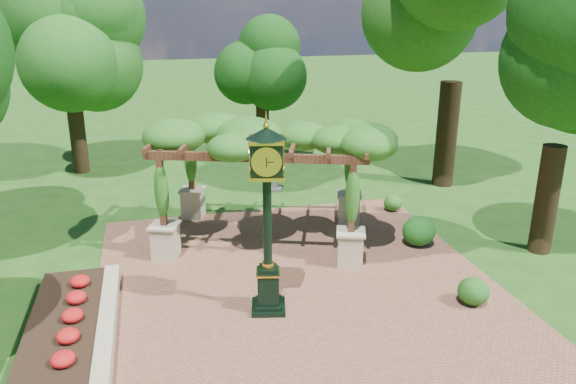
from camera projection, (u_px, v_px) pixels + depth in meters
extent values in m
plane|color=#1E4714|center=(314.00, 315.00, 13.02)|extent=(120.00, 120.00, 0.00)
cube|color=brown|center=(302.00, 294.00, 13.93)|extent=(10.00, 12.00, 0.04)
cube|color=#C6B793|center=(108.00, 322.00, 12.37)|extent=(0.35, 5.00, 0.40)
cube|color=red|center=(64.00, 329.00, 12.17)|extent=(1.50, 5.00, 0.36)
cube|color=black|center=(268.00, 307.00, 13.19)|extent=(0.92, 0.92, 0.12)
cube|color=black|center=(268.00, 287.00, 13.02)|extent=(0.58, 0.58, 0.88)
cube|color=gold|center=(268.00, 272.00, 12.89)|extent=(0.65, 0.65, 0.04)
cylinder|color=black|center=(267.00, 221.00, 12.48)|extent=(0.23, 0.23, 2.24)
cube|color=black|center=(267.00, 158.00, 12.00)|extent=(0.81, 0.81, 0.68)
cylinder|color=#F0E9CC|center=(267.00, 162.00, 11.67)|extent=(0.58, 0.15, 0.58)
cone|color=black|center=(266.00, 133.00, 11.83)|extent=(1.04, 1.04, 0.24)
sphere|color=gold|center=(266.00, 126.00, 11.78)|extent=(0.14, 0.14, 0.14)
cube|color=#C6B793|center=(165.00, 242.00, 15.75)|extent=(0.85, 0.85, 0.93)
cube|color=#512D1B|center=(162.00, 192.00, 15.27)|extent=(0.21, 0.21, 1.91)
cube|color=#C6B793|center=(350.00, 248.00, 15.32)|extent=(0.85, 0.85, 0.93)
cube|color=#512D1B|center=(352.00, 198.00, 14.83)|extent=(0.21, 0.21, 1.91)
cube|color=#C6B793|center=(193.00, 204.00, 18.67)|extent=(0.85, 0.85, 0.93)
cube|color=#512D1B|center=(190.00, 161.00, 18.19)|extent=(0.21, 0.21, 1.91)
cube|color=#C6B793|center=(349.00, 209.00, 18.24)|extent=(0.85, 0.85, 0.93)
cube|color=#512D1B|center=(350.00, 165.00, 17.76)|extent=(0.21, 0.21, 1.91)
cube|color=#512D1B|center=(255.00, 158.00, 14.72)|extent=(5.72, 2.09, 0.23)
cube|color=#512D1B|center=(269.00, 131.00, 17.64)|extent=(5.72, 2.09, 0.23)
ellipsoid|color=#265D1A|center=(262.00, 134.00, 16.09)|extent=(6.88, 5.47, 1.03)
cube|color=gray|center=(275.00, 188.00, 21.62)|extent=(0.58, 0.58, 0.09)
cylinder|color=gray|center=(275.00, 179.00, 21.49)|extent=(0.30, 0.30, 0.79)
cylinder|color=gray|center=(275.00, 168.00, 21.36)|extent=(0.55, 0.55, 0.04)
ellipsoid|color=#1F5418|center=(473.00, 291.00, 13.35)|extent=(0.93, 0.93, 0.67)
ellipsoid|color=#1A5718|center=(419.00, 231.00, 16.55)|extent=(1.01, 1.01, 0.87)
ellipsoid|color=#275C1A|center=(393.00, 203.00, 19.28)|extent=(0.79, 0.79, 0.56)
cylinder|color=#322313|center=(78.00, 137.00, 23.38)|extent=(0.65, 0.65, 3.02)
ellipsoid|color=#1D5016|center=(66.00, 40.00, 22.11)|extent=(4.20, 4.20, 4.77)
cylinder|color=#342014|center=(263.00, 131.00, 25.78)|extent=(0.59, 0.59, 2.47)
ellipsoid|color=#113A0E|center=(262.00, 60.00, 24.74)|extent=(3.14, 3.14, 3.90)
cylinder|color=black|center=(447.00, 134.00, 21.60)|extent=(0.80, 0.80, 4.04)
cylinder|color=#352215|center=(547.00, 200.00, 15.87)|extent=(0.64, 0.64, 3.16)
ellipsoid|color=#134210|center=(570.00, 52.00, 14.54)|extent=(3.69, 3.69, 4.99)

